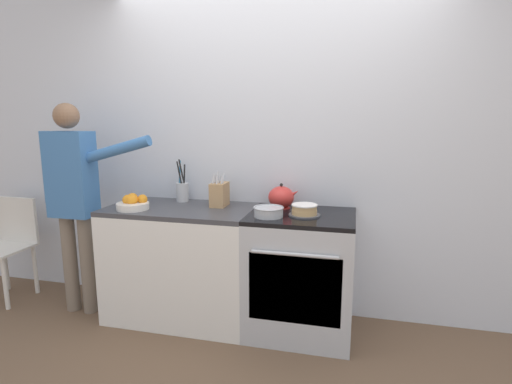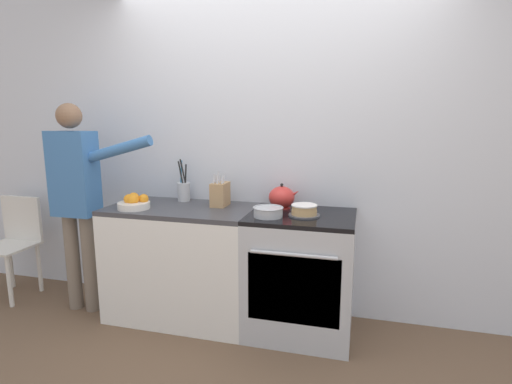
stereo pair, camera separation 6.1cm
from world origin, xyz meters
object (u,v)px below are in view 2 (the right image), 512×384
Objects in this scene: person_baker at (76,190)px; dining_chair at (15,239)px; fruit_bowl at (134,202)px; utensil_crock at (184,190)px; knife_block at (220,194)px; layer_cake at (304,211)px; tea_kettle at (282,197)px; mixing_bowl at (268,212)px; stove_range at (300,274)px.

dining_chair is at bearing 163.28° from person_baker.
dining_chair is at bearing 174.06° from fruit_bowl.
utensil_crock is 1.46× the size of fruit_bowl.
utensil_crock is at bearing 164.42° from knife_block.
layer_cake is 0.28m from tea_kettle.
mixing_bowl is 1.55m from person_baker.
person_baker is at bearing -35.69° from dining_chair.
mixing_bowl is at bearing -149.36° from stove_range.
fruit_bowl reaches higher than layer_cake.
layer_cake is at bearing -44.97° from tea_kettle.
person_baker is at bearing -177.34° from layer_cake.
person_baker is (-1.78, -0.08, 0.07)m from layer_cake.
utensil_crock is at bearing 166.40° from layer_cake.
knife_block is at bearing -23.77° from dining_chair.
stove_range is at bearing -43.10° from tea_kettle.
fruit_bowl is 0.52m from person_baker.
stove_range is 3.71× the size of tea_kettle.
person_baker is at bearing -168.18° from knife_block.
utensil_crock is at bearing 55.46° from fruit_bowl.
utensil_crock is 0.83m from person_baker.
person_baker is (-1.11, -0.23, 0.02)m from knife_block.
knife_block is at bearing 169.93° from stove_range.
mixing_bowl is 0.77× the size of knife_block.
layer_cake is at bearing 4.68° from fruit_bowl.
mixing_bowl is (-0.21, -0.13, 0.48)m from stove_range.
tea_kettle reaches higher than fruit_bowl.
dining_chair is (-2.56, 0.03, -0.42)m from layer_cake.
fruit_bowl is (-1.26, -0.10, 0.01)m from layer_cake.
mixing_bowl is at bearing -23.24° from utensil_crock.
tea_kettle is 0.83m from utensil_crock.
mixing_bowl is at bearing -158.85° from layer_cake.
layer_cake is at bearing -28.05° from dining_chair.
tea_kettle is at bearing -3.47° from utensil_crock.
fruit_bowl is (-0.59, -0.25, -0.05)m from knife_block.
mixing_bowl is (-0.23, -0.09, -0.00)m from layer_cake.
person_baker is (-1.58, -0.28, 0.03)m from tea_kettle.
person_baker reaches higher than dining_chair.
tea_kettle reaches higher than mixing_bowl.
layer_cake is 0.69m from knife_block.
dining_chair is (-2.54, -0.00, 0.06)m from stove_range.
utensil_crock is at bearing 176.53° from tea_kettle.
fruit_bowl is (-1.07, -0.30, -0.04)m from tea_kettle.
knife_block is 0.79× the size of utensil_crock.
fruit_bowl is at bearing -124.54° from utensil_crock.
tea_kettle is at bearing 82.59° from mixing_bowl.
fruit_bowl is 0.27× the size of dining_chair.
layer_cake is at bearing -5.71° from person_baker.
tea_kettle is at bearing 1.65° from person_baker.
layer_cake is at bearing -12.55° from knife_block.
stove_range is 1.85m from person_baker.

